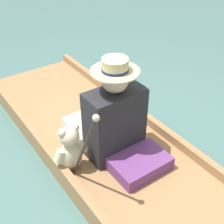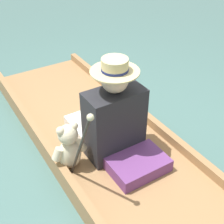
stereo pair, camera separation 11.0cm
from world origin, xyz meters
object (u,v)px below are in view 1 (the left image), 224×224
(wine_glass, at_px, (127,110))
(walking_cane, at_px, (85,144))
(teddy_bear, at_px, (70,149))
(seated_person, at_px, (110,118))

(wine_glass, bearing_deg, walking_cane, -144.35)
(teddy_bear, distance_m, walking_cane, 0.38)
(seated_person, height_order, walking_cane, seated_person)
(teddy_bear, xyz_separation_m, wine_glass, (0.74, 0.27, -0.10))
(teddy_bear, height_order, walking_cane, walking_cane)
(teddy_bear, bearing_deg, wine_glass, 20.13)
(wine_glass, relative_size, walking_cane, 0.17)
(seated_person, distance_m, walking_cane, 0.52)
(teddy_bear, height_order, wine_glass, teddy_bear)
(teddy_bear, bearing_deg, walking_cane, -94.06)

